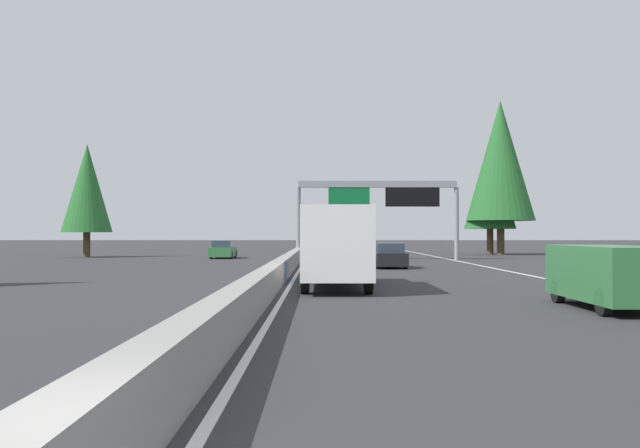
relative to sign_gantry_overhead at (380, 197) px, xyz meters
name	(u,v)px	position (x,y,z in m)	size (l,w,h in m)	color
ground_plane	(305,256)	(8.76, 6.04, -4.87)	(320.00, 320.00, 0.00)	#2D2D30
median_barrier	(306,247)	(28.76, 6.34, -4.42)	(180.00, 0.56, 0.90)	gray
shoulder_stripe_right	(418,253)	(18.76, -5.48, -4.87)	(160.00, 0.16, 0.01)	silver
shoulder_stripe_median	(309,253)	(18.76, 5.79, -4.87)	(160.00, 0.16, 0.01)	silver
sign_gantry_overhead	(380,197)	(0.00, 0.00, 0.00)	(0.50, 12.68, 6.12)	gray
minivan_distant_b	(611,273)	(-36.45, -3.19, -3.92)	(5.00, 1.95, 1.69)	#2D6B38
box_truck_mid_center	(335,245)	(-29.03, 4.05, -3.26)	(8.50, 2.40, 2.95)	white
pickup_mid_right	(323,245)	(12.78, 4.38, -3.96)	(5.60, 2.00, 1.86)	#1E4793
sedan_distant_a	(323,241)	(78.14, 4.11, -4.19)	(4.40, 1.80, 1.47)	maroon
sedan_near_center	(324,241)	(67.91, 4.06, -4.19)	(4.40, 1.80, 1.47)	red
sedan_far_center	(389,256)	(-13.28, 0.53, -4.19)	(4.40, 1.80, 1.47)	black
bus_mid_left	(356,236)	(26.91, 0.53, -3.16)	(11.50, 2.55, 3.10)	#1E4793
oncoming_near	(223,250)	(3.23, 12.62, -4.19)	(4.40, 1.80, 1.47)	#2D6B38
conifer_right_mid	(490,184)	(14.23, -11.95, 2.03)	(4.99, 4.99, 11.35)	#4C3823
conifer_right_far	(500,161)	(13.56, -12.82, 4.22)	(6.58, 6.58, 14.95)	#4C3823
conifer_left_near	(87,188)	(5.78, 24.70, 1.05)	(4.29, 4.29, 9.76)	#4C3823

